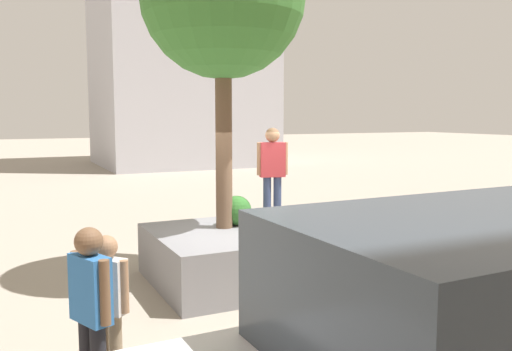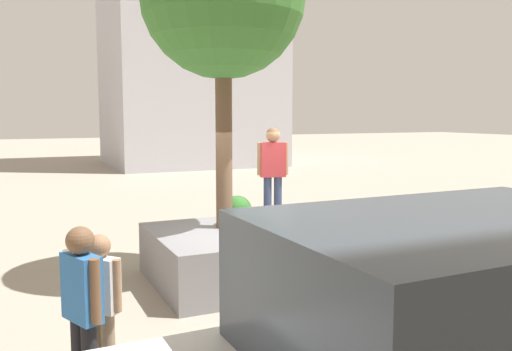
# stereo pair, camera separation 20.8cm
# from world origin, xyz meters

# --- Properties ---
(ground_plane) EXTENTS (120.00, 120.00, 0.00)m
(ground_plane) POSITION_xyz_m (0.00, 0.00, 0.00)
(ground_plane) COLOR #9E9384
(planter_ledge) EXTENTS (3.46, 2.53, 0.87)m
(planter_ledge) POSITION_xyz_m (-0.06, -0.29, 0.44)
(planter_ledge) COLOR gray
(planter_ledge) RESTS_ON ground
(boxwood_shrub) EXTENTS (0.52, 0.52, 0.52)m
(boxwood_shrub) POSITION_xyz_m (0.14, -0.66, 1.13)
(boxwood_shrub) COLOR #2D6628
(boxwood_shrub) RESTS_ON planter_ledge
(skateboard) EXTENTS (0.82, 0.34, 0.07)m
(skateboard) POSITION_xyz_m (-0.46, -0.46, 0.93)
(skateboard) COLOR brown
(skateboard) RESTS_ON planter_ledge
(skateboarder) EXTENTS (0.54, 0.29, 1.62)m
(skateboarder) POSITION_xyz_m (-0.46, -0.46, 1.88)
(skateboarder) COLOR navy
(skateboarder) RESTS_ON skateboard
(passerby_with_bag) EXTENTS (0.44, 0.38, 1.53)m
(passerby_with_bag) POSITION_xyz_m (-0.88, 4.07, 0.88)
(passerby_with_bag) COLOR black
(passerby_with_bag) RESTS_ON ground
(bystander_watching) EXTENTS (0.41, 0.43, 1.56)m
(bystander_watching) POSITION_xyz_m (2.87, 2.26, 0.90)
(bystander_watching) COLOR #847056
(bystander_watching) RESTS_ON ground
(pedestrian_crossing) EXTENTS (0.36, 0.55, 1.74)m
(pedestrian_crossing) POSITION_xyz_m (3.10, 2.68, 1.01)
(pedestrian_crossing) COLOR black
(pedestrian_crossing) RESTS_ON ground
(plaza_lowrise_south) EXTENTS (8.91, 7.87, 17.25)m
(plaza_lowrise_south) POSITION_xyz_m (-5.51, -21.56, 8.62)
(plaza_lowrise_south) COLOR #B2B2BC
(plaza_lowrise_south) RESTS_ON ground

